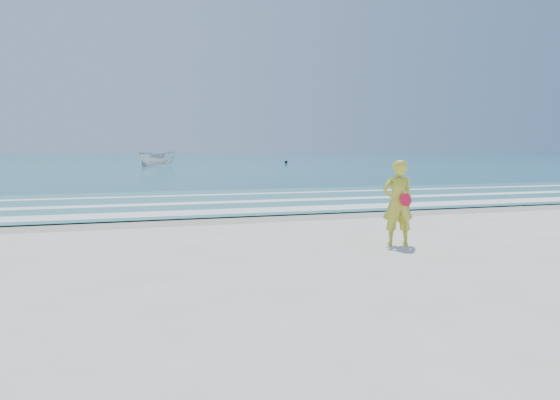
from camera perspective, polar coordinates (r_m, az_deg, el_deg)
name	(u,v)px	position (r m, az deg, el deg)	size (l,w,h in m)	color
ground	(382,297)	(7.82, 10.60, -9.97)	(400.00, 400.00, 0.00)	silver
wet_sand	(234,218)	(16.15, -4.87, -1.89)	(400.00, 2.40, 0.00)	#B2A893
ocean	(122,158)	(111.68, -16.20, 4.22)	(400.00, 190.00, 0.04)	#19727F
shallow	(204,201)	(21.02, -7.98, -0.10)	(400.00, 10.00, 0.01)	#59B7AD
foam_near	(224,211)	(17.41, -5.84, -1.20)	(400.00, 1.40, 0.01)	white
foam_mid	(208,203)	(20.23, -7.58, -0.28)	(400.00, 0.90, 0.01)	white
foam_far	(193,195)	(23.47, -9.05, 0.49)	(400.00, 0.60, 0.01)	white
boat	(158,158)	(62.38, -12.65, 4.29)	(1.69, 4.49, 1.73)	silver
buoy	(286,162)	(70.27, 0.64, 4.00)	(0.40, 0.40, 0.40)	black
woman	(398,203)	(11.81, 12.20, -0.29)	(0.74, 0.57, 1.81)	gold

